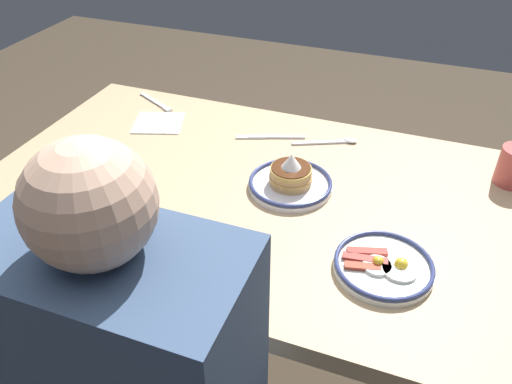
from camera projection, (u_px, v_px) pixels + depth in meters
The scene contains 10 objects.
ground_plane at pixel (259, 362), 1.78m from camera, with size 6.00×6.00×0.00m, color #403427.
dining_table at pixel (260, 214), 1.39m from camera, with size 1.48×0.87×0.74m.
plate_near_main at pixel (290, 180), 1.34m from camera, with size 0.22×0.22×0.10m.
plate_center_pancakes at pixel (384, 266), 1.10m from camera, with size 0.22×0.22×0.04m.
plate_far_companion at pixel (76, 199), 1.29m from camera, with size 0.26×0.26×0.05m.
paper_napkin at pixel (158, 123), 1.63m from camera, with size 0.15×0.14×0.00m, color white.
fork_near at pixel (156, 102), 1.75m from camera, with size 0.17×0.10×0.01m.
fork_far at pixel (219, 243), 1.17m from camera, with size 0.19×0.09×0.01m.
butter_knife at pixel (271, 137), 1.56m from camera, with size 0.21×0.09×0.01m.
tea_spoon at pixel (334, 142), 1.53m from camera, with size 0.18×0.09×0.01m.
Camera 1 is at (-0.37, 1.02, 1.53)m, focal length 35.87 mm.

